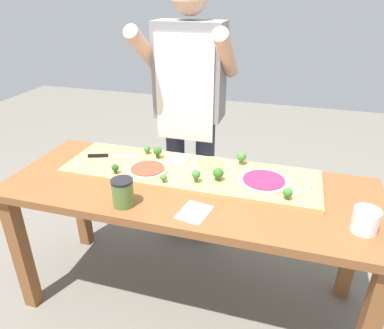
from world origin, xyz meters
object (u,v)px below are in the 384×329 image
at_px(pizza_whole_beet_magenta, 264,181).
at_px(pizza_whole_tomato_red, 148,169).
at_px(broccoli_floret_back_mid, 242,157).
at_px(cook_center, 189,101).
at_px(cheese_crumble_b, 291,174).
at_px(broccoli_floret_center_right, 115,168).
at_px(broccoli_floret_front_right, 164,178).
at_px(prep_table, 189,203).
at_px(cheese_crumble_d, 296,190).
at_px(pizza_whole_pesto_green, 211,165).
at_px(broccoli_floret_front_left, 218,173).
at_px(broccoli_floret_center_left, 158,151).
at_px(chefs_knife, 106,156).
at_px(broccoli_floret_back_left, 147,149).
at_px(broccoli_floret_back_right, 288,193).
at_px(cheese_crumble_a, 79,165).
at_px(flour_cup, 365,222).
at_px(recipe_note, 194,212).
at_px(cheese_crumble_c, 305,171).
at_px(broccoli_floret_front_mid, 196,175).
at_px(pizza_slice_far_right, 180,159).
at_px(cheese_crumble_e, 236,169).
at_px(cheese_crumble_f, 309,187).

xyz_separation_m(pizza_whole_beet_magenta, pizza_whole_tomato_red, (-0.58, -0.05, 0.00)).
xyz_separation_m(broccoli_floret_back_mid, cook_center, (-0.38, 0.30, 0.18)).
bearing_deg(cheese_crumble_b, broccoli_floret_center_right, -165.23).
bearing_deg(pizza_whole_tomato_red, cook_center, 82.21).
xyz_separation_m(broccoli_floret_front_right, broccoli_floret_back_mid, (0.33, 0.30, 0.02)).
bearing_deg(broccoli_floret_center_right, prep_table, 4.58).
relative_size(broccoli_floret_back_mid, cheese_crumble_d, 3.37).
bearing_deg(cheese_crumble_d, pizza_whole_pesto_green, 161.45).
distance_m(prep_table, cook_center, 0.68).
xyz_separation_m(broccoli_floret_front_left, cook_center, (-0.30, 0.51, 0.18)).
bearing_deg(broccoli_floret_center_left, chefs_knife, -167.45).
bearing_deg(broccoli_floret_back_left, broccoli_floret_back_right, -19.05).
bearing_deg(broccoli_floret_back_left, prep_table, -36.36).
height_order(pizza_whole_pesto_green, cheese_crumble_b, cheese_crumble_b).
height_order(cheese_crumble_a, flour_cup, flour_cup).
bearing_deg(broccoli_floret_center_right, recipe_note, -21.52).
bearing_deg(cheese_crumble_a, recipe_note, -16.56).
bearing_deg(pizza_whole_tomato_red, broccoli_floret_front_right, -36.77).
xyz_separation_m(prep_table, broccoli_floret_center_left, (-0.24, 0.20, 0.17)).
height_order(broccoli_floret_center_right, cheese_crumble_c, broccoli_floret_center_right).
bearing_deg(cheese_crumble_b, pizza_whole_beet_magenta, -140.25).
bearing_deg(cheese_crumble_a, flour_cup, -5.73).
bearing_deg(broccoli_floret_center_right, pizza_whole_tomato_red, 28.06).
bearing_deg(broccoli_floret_front_mid, broccoli_floret_back_mid, 54.61).
xyz_separation_m(pizza_whole_pesto_green, broccoli_floret_front_left, (0.07, -0.14, 0.03)).
distance_m(broccoli_floret_center_left, cheese_crumble_b, 0.71).
height_order(pizza_slice_far_right, broccoli_floret_front_left, broccoli_floret_front_left).
bearing_deg(pizza_whole_pesto_green, cheese_crumble_e, -2.96).
height_order(cheese_crumble_e, cheese_crumble_f, cheese_crumble_f).
xyz_separation_m(cheese_crumble_a, cheese_crumble_d, (1.10, 0.04, 0.00)).
bearing_deg(chefs_knife, broccoli_floret_back_right, -9.71).
relative_size(broccoli_floret_back_left, cheese_crumble_a, 3.42).
height_order(recipe_note, cook_center, cook_center).
bearing_deg(broccoli_floret_front_left, cheese_crumble_d, -1.28).
bearing_deg(prep_table, cheese_crumble_e, 41.74).
distance_m(broccoli_floret_back_mid, broccoli_floret_back_right, 0.38).
bearing_deg(cheese_crumble_c, pizza_whole_beet_magenta, -140.61).
bearing_deg(cheese_crumble_b, prep_table, -157.64).
xyz_separation_m(broccoli_floret_center_left, broccoli_floret_center_right, (-0.14, -0.23, -0.01)).
xyz_separation_m(cheese_crumble_d, cook_center, (-0.66, 0.52, 0.21)).
bearing_deg(cheese_crumble_b, broccoli_floret_front_mid, -156.42).
relative_size(cheese_crumble_c, flour_cup, 0.14).
bearing_deg(cheese_crumble_a, chefs_knife, 59.61).
bearing_deg(cheese_crumble_e, flour_cup, -29.47).
height_order(chefs_knife, pizza_slice_far_right, chefs_knife).
relative_size(pizza_whole_tomato_red, recipe_note, 1.37).
bearing_deg(cook_center, broccoli_floret_center_left, -101.43).
bearing_deg(pizza_whole_tomato_red, pizza_whole_pesto_green, 24.65).
relative_size(chefs_knife, broccoli_floret_center_right, 5.04).
relative_size(broccoli_floret_center_left, broccoli_floret_front_mid, 1.08).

